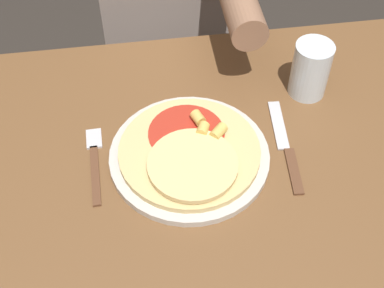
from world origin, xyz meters
TOP-DOWN VIEW (x-y plane):
  - dining_table at (0.00, 0.00)m, footprint 1.19×0.71m
  - plate at (0.00, 0.01)m, footprint 0.29×0.29m
  - pizza at (0.01, 0.01)m, footprint 0.25×0.25m
  - fork at (-0.17, 0.03)m, footprint 0.03×0.18m
  - knife at (0.18, 0.01)m, footprint 0.03×0.22m
  - drinking_glass at (0.25, 0.15)m, footprint 0.07×0.07m

SIDE VIEW (x-z plane):
  - dining_table at x=0.00m, z-range 0.25..0.98m
  - fork at x=-0.17m, z-range 0.73..0.74m
  - knife at x=0.18m, z-range 0.73..0.74m
  - plate at x=0.00m, z-range 0.73..0.75m
  - pizza at x=0.01m, z-range 0.74..0.78m
  - drinking_glass at x=0.25m, z-range 0.73..0.85m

